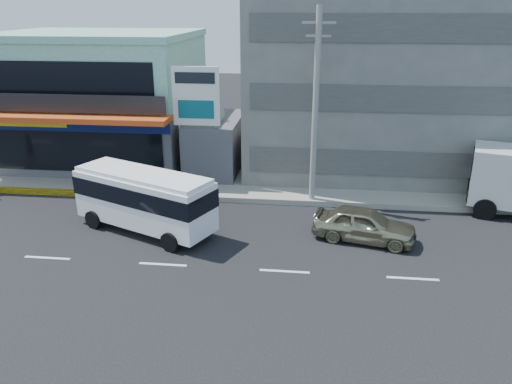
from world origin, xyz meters
TOP-DOWN VIEW (x-y plane):
  - ground at (0.00, 0.00)m, footprint 120.00×120.00m
  - sidewalk at (5.00, 9.50)m, footprint 70.00×5.00m
  - shop_building at (-8.00, 13.95)m, footprint 12.40×11.70m
  - concrete_building at (10.00, 15.00)m, footprint 16.00×12.00m
  - gap_structure at (0.00, 12.00)m, footprint 3.00×6.00m
  - satellite_dish at (0.00, 11.00)m, footprint 1.50×1.50m
  - billboard at (-0.50, 9.20)m, footprint 2.60×0.18m
  - utility_pole_near at (6.00, 7.40)m, footprint 1.60×0.30m
  - minibus at (-1.70, 3.13)m, footprint 7.17×4.82m
  - sedan at (8.37, 3.24)m, footprint 4.85×2.84m

SIDE VIEW (x-z plane):
  - ground at x=0.00m, z-range 0.00..0.00m
  - sidewalk at x=5.00m, z-range 0.00..0.30m
  - sedan at x=8.37m, z-range 0.00..1.55m
  - minibus at x=-1.70m, z-range 0.28..3.16m
  - gap_structure at x=0.00m, z-range 0.00..3.50m
  - satellite_dish at x=0.00m, z-range 3.50..3.65m
  - shop_building at x=-8.00m, z-range 0.00..8.00m
  - billboard at x=-0.50m, z-range 1.48..8.38m
  - utility_pole_near at x=6.00m, z-range 0.15..10.15m
  - concrete_building at x=10.00m, z-range 0.00..14.00m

